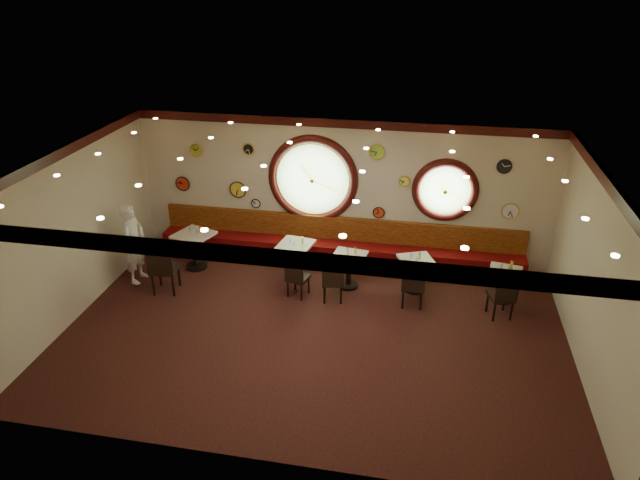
# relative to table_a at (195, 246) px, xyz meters

# --- Properties ---
(floor) EXTENTS (9.00, 6.00, 0.00)m
(floor) POSITION_rel_table_a_xyz_m (3.02, -1.95, -0.51)
(floor) COLOR black
(floor) RESTS_ON ground
(ceiling) EXTENTS (9.00, 6.00, 0.02)m
(ceiling) POSITION_rel_table_a_xyz_m (3.02, -1.95, 2.69)
(ceiling) COLOR #BF8435
(ceiling) RESTS_ON wall_back
(wall_back) EXTENTS (9.00, 0.02, 3.20)m
(wall_back) POSITION_rel_table_a_xyz_m (3.02, 1.05, 1.09)
(wall_back) COLOR beige
(wall_back) RESTS_ON floor
(wall_front) EXTENTS (9.00, 0.02, 3.20)m
(wall_front) POSITION_rel_table_a_xyz_m (3.02, -4.95, 1.09)
(wall_front) COLOR beige
(wall_front) RESTS_ON floor
(wall_left) EXTENTS (0.02, 6.00, 3.20)m
(wall_left) POSITION_rel_table_a_xyz_m (-1.48, -1.95, 1.09)
(wall_left) COLOR beige
(wall_left) RESTS_ON floor
(wall_right) EXTENTS (0.02, 6.00, 3.20)m
(wall_right) POSITION_rel_table_a_xyz_m (7.52, -1.95, 1.09)
(wall_right) COLOR beige
(wall_right) RESTS_ON floor
(molding_back) EXTENTS (9.00, 0.10, 0.18)m
(molding_back) POSITION_rel_table_a_xyz_m (3.02, 1.00, 2.60)
(molding_back) COLOR #330B09
(molding_back) RESTS_ON wall_back
(molding_front) EXTENTS (9.00, 0.10, 0.18)m
(molding_front) POSITION_rel_table_a_xyz_m (3.02, -4.90, 2.60)
(molding_front) COLOR #330B09
(molding_front) RESTS_ON wall_back
(molding_left) EXTENTS (0.10, 6.00, 0.18)m
(molding_left) POSITION_rel_table_a_xyz_m (-1.43, -1.95, 2.60)
(molding_left) COLOR #330B09
(molding_left) RESTS_ON wall_back
(molding_right) EXTENTS (0.10, 6.00, 0.18)m
(molding_right) POSITION_rel_table_a_xyz_m (7.47, -1.95, 2.60)
(molding_right) COLOR #330B09
(molding_right) RESTS_ON wall_back
(banquette_base) EXTENTS (8.00, 0.55, 0.20)m
(banquette_base) POSITION_rel_table_a_xyz_m (3.02, 0.77, -0.41)
(banquette_base) COLOR black
(banquette_base) RESTS_ON floor
(banquette_seat) EXTENTS (8.00, 0.55, 0.30)m
(banquette_seat) POSITION_rel_table_a_xyz_m (3.02, 0.77, -0.16)
(banquette_seat) COLOR #570708
(banquette_seat) RESTS_ON banquette_base
(banquette_back) EXTENTS (8.00, 0.10, 0.55)m
(banquette_back) POSITION_rel_table_a_xyz_m (3.02, 0.99, 0.24)
(banquette_back) COLOR #5E0E07
(banquette_back) RESTS_ON wall_back
(porthole_left_glass) EXTENTS (1.66, 0.02, 1.66)m
(porthole_left_glass) POSITION_rel_table_a_xyz_m (2.42, 1.04, 1.34)
(porthole_left_glass) COLOR #8AC777
(porthole_left_glass) RESTS_ON wall_back
(porthole_left_frame) EXTENTS (1.98, 0.18, 1.98)m
(porthole_left_frame) POSITION_rel_table_a_xyz_m (2.42, 1.03, 1.34)
(porthole_left_frame) COLOR #330B09
(porthole_left_frame) RESTS_ON wall_back
(porthole_left_ring) EXTENTS (1.61, 0.03, 1.61)m
(porthole_left_ring) POSITION_rel_table_a_xyz_m (2.42, 1.00, 1.34)
(porthole_left_ring) COLOR gold
(porthole_left_ring) RESTS_ON wall_back
(porthole_right_glass) EXTENTS (1.10, 0.02, 1.10)m
(porthole_right_glass) POSITION_rel_table_a_xyz_m (5.22, 1.04, 1.29)
(porthole_right_glass) COLOR #8AC777
(porthole_right_glass) RESTS_ON wall_back
(porthole_right_frame) EXTENTS (1.38, 0.18, 1.38)m
(porthole_right_frame) POSITION_rel_table_a_xyz_m (5.22, 1.03, 1.29)
(porthole_right_frame) COLOR #330B09
(porthole_right_frame) RESTS_ON wall_back
(porthole_right_ring) EXTENTS (1.09, 0.03, 1.09)m
(porthole_right_ring) POSITION_rel_table_a_xyz_m (5.22, 1.00, 1.29)
(porthole_right_ring) COLOR gold
(porthole_right_ring) RESTS_ON wall_back
(wall_clock_0) EXTENTS (0.34, 0.03, 0.34)m
(wall_clock_0) POSITION_rel_table_a_xyz_m (6.57, 1.01, 0.94)
(wall_clock_0) COLOR white
(wall_clock_0) RESTS_ON wall_back
(wall_clock_1) EXTENTS (0.28, 0.03, 0.28)m
(wall_clock_1) POSITION_rel_table_a_xyz_m (6.32, 1.01, 1.89)
(wall_clock_1) COLOR black
(wall_clock_1) RESTS_ON wall_back
(wall_clock_2) EXTENTS (0.32, 0.03, 0.32)m
(wall_clock_2) POSITION_rel_table_a_xyz_m (-0.58, 1.01, 1.04)
(wall_clock_2) COLOR red
(wall_clock_2) RESTS_ON wall_back
(wall_clock_3) EXTENTS (0.24, 0.03, 0.24)m
(wall_clock_3) POSITION_rel_table_a_xyz_m (1.02, 1.01, 1.94)
(wall_clock_3) COLOR black
(wall_clock_3) RESTS_ON wall_back
(wall_clock_4) EXTENTS (0.22, 0.03, 0.22)m
(wall_clock_4) POSITION_rel_table_a_xyz_m (4.37, 1.01, 1.44)
(wall_clock_4) COLOR #EBF050
(wall_clock_4) RESTS_ON wall_back
(wall_clock_5) EXTENTS (0.30, 0.03, 0.30)m
(wall_clock_5) POSITION_rel_table_a_xyz_m (3.77, 1.01, 2.04)
(wall_clock_5) COLOR #84C53D
(wall_clock_5) RESTS_ON wall_back
(wall_clock_6) EXTENTS (0.26, 0.03, 0.26)m
(wall_clock_6) POSITION_rel_table_a_xyz_m (-0.18, 1.01, 1.84)
(wall_clock_6) COLOR #A0B925
(wall_clock_6) RESTS_ON wall_back
(wall_clock_7) EXTENTS (0.36, 0.03, 0.36)m
(wall_clock_7) POSITION_rel_table_a_xyz_m (0.72, 1.01, 0.99)
(wall_clock_7) COLOR yellow
(wall_clock_7) RESTS_ON wall_back
(wall_clock_8) EXTENTS (0.24, 0.03, 0.24)m
(wall_clock_8) POSITION_rel_table_a_xyz_m (3.87, 1.01, 0.69)
(wall_clock_8) COLOR red
(wall_clock_8) RESTS_ON wall_back
(wall_clock_9) EXTENTS (0.20, 0.03, 0.20)m
(wall_clock_9) POSITION_rel_table_a_xyz_m (1.12, 1.01, 0.69)
(wall_clock_9) COLOR white
(wall_clock_9) RESTS_ON wall_back
(table_a) EXTENTS (0.94, 0.94, 0.81)m
(table_a) POSITION_rel_table_a_xyz_m (0.00, 0.00, 0.00)
(table_a) COLOR black
(table_a) RESTS_ON floor
(table_b) EXTENTS (0.79, 0.79, 0.75)m
(table_b) POSITION_rel_table_a_xyz_m (2.23, 0.08, -0.04)
(table_b) COLOR black
(table_b) RESTS_ON floor
(table_c) EXTENTS (0.74, 0.74, 0.72)m
(table_c) POSITION_rel_table_a_xyz_m (3.40, -0.19, -0.06)
(table_c) COLOR black
(table_c) RESTS_ON floor
(table_d) EXTENTS (0.85, 0.85, 0.71)m
(table_d) POSITION_rel_table_a_xyz_m (4.75, -0.09, -0.06)
(table_d) COLOR black
(table_d) RESTS_ON floor
(table_e) EXTENTS (0.71, 0.71, 0.67)m
(table_e) POSITION_rel_table_a_xyz_m (6.47, -0.15, -0.09)
(table_e) COLOR black
(table_e) RESTS_ON floor
(chair_a) EXTENTS (0.57, 0.57, 0.76)m
(chair_a) POSITION_rel_table_a_xyz_m (-0.21, -1.15, 0.19)
(chair_a) COLOR black
(chair_a) RESTS_ON floor
(chair_b) EXTENTS (0.48, 0.48, 0.59)m
(chair_b) POSITION_rel_table_a_xyz_m (2.43, -0.79, 0.03)
(chair_b) COLOR black
(chair_b) RESTS_ON floor
(chair_c) EXTENTS (0.47, 0.47, 0.62)m
(chair_c) POSITION_rel_table_a_xyz_m (3.18, -0.83, 0.06)
(chair_c) COLOR black
(chair_c) RESTS_ON floor
(chair_d) EXTENTS (0.46, 0.46, 0.65)m
(chair_d) POSITION_rel_table_a_xyz_m (4.72, -0.74, 0.09)
(chair_d) COLOR black
(chair_d) RESTS_ON floor
(chair_e) EXTENTS (0.54, 0.54, 0.64)m
(chair_e) POSITION_rel_table_a_xyz_m (6.39, -0.82, 0.08)
(chair_e) COLOR black
(chair_e) RESTS_ON floor
(condiment_a_salt) EXTENTS (0.03, 0.03, 0.09)m
(condiment_a_salt) POSITION_rel_table_a_xyz_m (-0.10, 0.06, 0.35)
(condiment_a_salt) COLOR silver
(condiment_a_salt) RESTS_ON table_a
(condiment_b_salt) EXTENTS (0.03, 0.03, 0.09)m
(condiment_b_salt) POSITION_rel_table_a_xyz_m (2.11, 0.13, 0.28)
(condiment_b_salt) COLOR silver
(condiment_b_salt) RESTS_ON table_b
(condiment_c_salt) EXTENTS (0.04, 0.04, 0.11)m
(condiment_c_salt) POSITION_rel_table_a_xyz_m (3.35, -0.09, 0.27)
(condiment_c_salt) COLOR silver
(condiment_c_salt) RESTS_ON table_c
(condiment_d_salt) EXTENTS (0.03, 0.03, 0.09)m
(condiment_d_salt) POSITION_rel_table_a_xyz_m (4.64, -0.03, 0.25)
(condiment_d_salt) COLOR #B8B8BC
(condiment_d_salt) RESTS_ON table_d
(condiment_a_pepper) EXTENTS (0.03, 0.03, 0.09)m
(condiment_a_pepper) POSITION_rel_table_a_xyz_m (0.08, 0.01, 0.34)
(condiment_a_pepper) COLOR silver
(condiment_a_pepper) RESTS_ON table_a
(condiment_b_pepper) EXTENTS (0.03, 0.03, 0.09)m
(condiment_b_pepper) POSITION_rel_table_a_xyz_m (2.20, 0.03, 0.28)
(condiment_b_pepper) COLOR silver
(condiment_b_pepper) RESTS_ON table_b
(condiment_c_pepper) EXTENTS (0.04, 0.04, 0.10)m
(condiment_c_pepper) POSITION_rel_table_a_xyz_m (3.38, -0.20, 0.26)
(condiment_c_pepper) COLOR silver
(condiment_c_pepper) RESTS_ON table_c
(condiment_d_pepper) EXTENTS (0.03, 0.03, 0.09)m
(condiment_d_pepper) POSITION_rel_table_a_xyz_m (4.76, -0.13, 0.24)
(condiment_d_pepper) COLOR silver
(condiment_d_pepper) RESTS_ON table_d
(condiment_a_bottle) EXTENTS (0.05, 0.05, 0.15)m
(condiment_a_bottle) POSITION_rel_table_a_xyz_m (0.11, 0.11, 0.38)
(condiment_a_bottle) COLOR gold
(condiment_a_bottle) RESTS_ON table_a
(condiment_b_bottle) EXTENTS (0.05, 0.05, 0.15)m
(condiment_b_bottle) POSITION_rel_table_a_xyz_m (2.37, 0.11, 0.31)
(condiment_b_bottle) COLOR yellow
(condiment_b_bottle) RESTS_ON table_b
(condiment_c_bottle) EXTENTS (0.04, 0.04, 0.14)m
(condiment_c_bottle) POSITION_rel_table_a_xyz_m (3.51, -0.08, 0.28)
(condiment_c_bottle) COLOR gold
(condiment_c_bottle) RESTS_ON table_c
(condiment_d_bottle) EXTENTS (0.04, 0.04, 0.14)m
(condiment_d_bottle) POSITION_rel_table_a_xyz_m (4.80, -0.04, 0.27)
(condiment_d_bottle) COLOR gold
(condiment_d_bottle) RESTS_ON table_d
(condiment_e_salt) EXTENTS (0.04, 0.04, 0.11)m
(condiment_e_salt) POSITION_rel_table_a_xyz_m (6.39, -0.11, 0.21)
(condiment_e_salt) COLOR silver
(condiment_e_salt) RESTS_ON table_e
(condiment_e_pepper) EXTENTS (0.04, 0.04, 0.10)m
(condiment_e_pepper) POSITION_rel_table_a_xyz_m (6.53, -0.13, 0.21)
(condiment_e_pepper) COLOR #BDBCC1
(condiment_e_pepper) RESTS_ON table_e
(condiment_e_bottle) EXTENTS (0.06, 0.06, 0.18)m
(condiment_e_bottle) POSITION_rel_table_a_xyz_m (6.58, -0.07, 0.25)
(condiment_e_bottle) COLOR gold
(condiment_e_bottle) RESTS_ON table_e
(waiter) EXTENTS (0.44, 0.65, 1.72)m
(waiter) POSITION_rel_table_a_xyz_m (-0.98, -0.74, 0.35)
(waiter) COLOR white
(waiter) RESTS_ON floor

